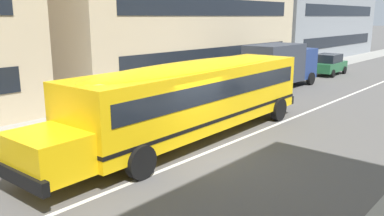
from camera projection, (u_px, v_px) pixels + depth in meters
ground_plane at (202, 154)px, 13.38m from camera, size 400.00×400.00×0.00m
sidewalk_far at (81, 119)px, 17.90m from camera, size 120.00×3.00×0.01m
lane_centreline at (202, 154)px, 13.38m from camera, size 110.00×0.16×0.01m
school_bus at (194, 94)px, 14.75m from camera, size 13.06×3.13×2.90m
parked_car_green_by_hydrant at (328, 64)px, 31.39m from camera, size 3.96×2.00×1.64m
box_truck at (281, 64)px, 25.69m from camera, size 6.06×2.50×2.82m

